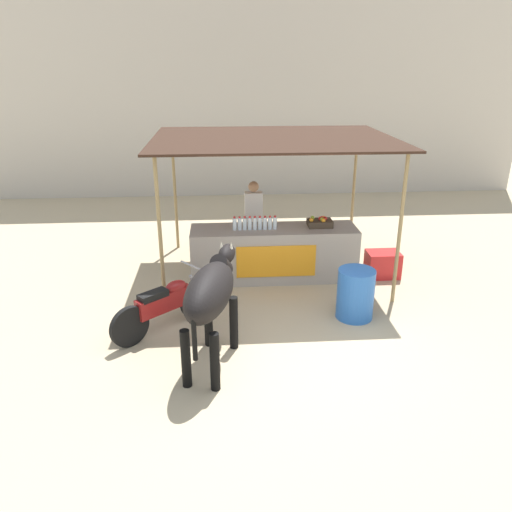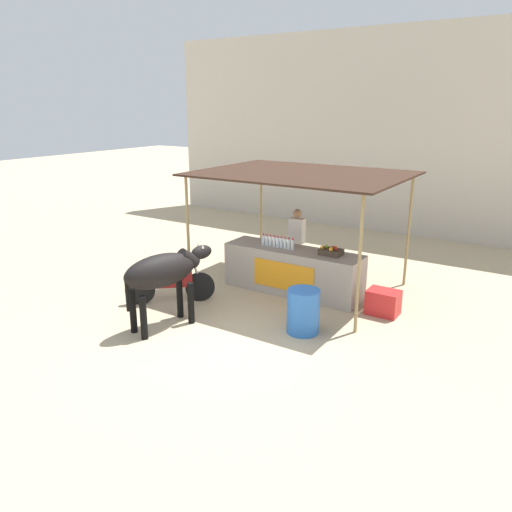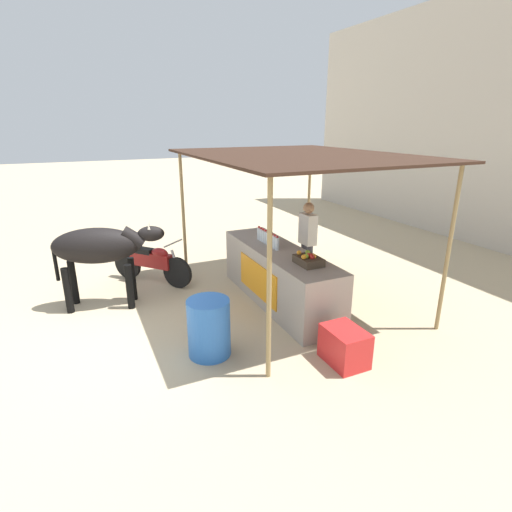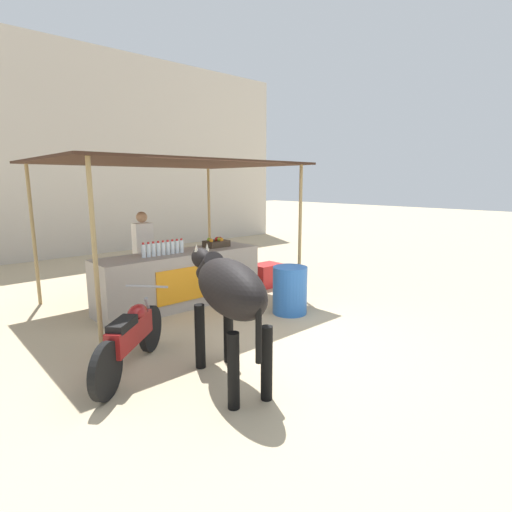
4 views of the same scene
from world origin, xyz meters
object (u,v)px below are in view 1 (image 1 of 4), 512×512
object	(u,v)px
cow	(211,293)
cooler_box	(383,264)
motorcycle_parked	(166,304)
stall_counter	(274,253)
vendor_behind_counter	(254,222)
water_barrel	(355,294)
fruit_crate	(320,222)

from	to	relation	value
cow	cooler_box	bearing A→B (deg)	40.39
cooler_box	motorcycle_parked	world-z (taller)	motorcycle_parked
stall_counter	cow	bearing A→B (deg)	-111.67
vendor_behind_counter	water_barrel	distance (m)	2.82
cow	motorcycle_parked	bearing A→B (deg)	126.95
water_barrel	cow	size ratio (longest dim) A/B	0.43
fruit_crate	cooler_box	bearing A→B (deg)	-7.07
fruit_crate	cooler_box	xyz separation A→B (m)	(1.19, -0.15, -0.79)
water_barrel	motorcycle_parked	distance (m)	2.90
stall_counter	motorcycle_parked	world-z (taller)	stall_counter
vendor_behind_counter	motorcycle_parked	size ratio (longest dim) A/B	1.17
vendor_behind_counter	stall_counter	bearing A→B (deg)	-67.10
water_barrel	motorcycle_parked	size ratio (longest dim) A/B	0.57
vendor_behind_counter	cooler_box	size ratio (longest dim) A/B	2.75
cooler_box	cow	xyz separation A→B (m)	(-3.13, -2.66, 0.79)
fruit_crate	vendor_behind_counter	distance (m)	1.37
cooler_box	vendor_behind_counter	bearing A→B (deg)	160.11
stall_counter	vendor_behind_counter	world-z (taller)	vendor_behind_counter
stall_counter	fruit_crate	distance (m)	1.01
stall_counter	fruit_crate	xyz separation A→B (m)	(0.84, 0.05, 0.55)
vendor_behind_counter	motorcycle_parked	distance (m)	3.01
stall_counter	vendor_behind_counter	size ratio (longest dim) A/B	1.82
vendor_behind_counter	cow	distance (m)	3.60
motorcycle_parked	cooler_box	bearing A→B (deg)	24.36
water_barrel	cow	bearing A→B (deg)	-152.93
cooler_box	motorcycle_parked	size ratio (longest dim) A/B	0.43
stall_counter	vendor_behind_counter	distance (m)	0.90
water_barrel	stall_counter	bearing A→B (deg)	123.99
motorcycle_parked	water_barrel	bearing A→B (deg)	3.85
stall_counter	cooler_box	distance (m)	2.05
stall_counter	cooler_box	bearing A→B (deg)	-2.74
motorcycle_parked	cow	bearing A→B (deg)	-53.05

